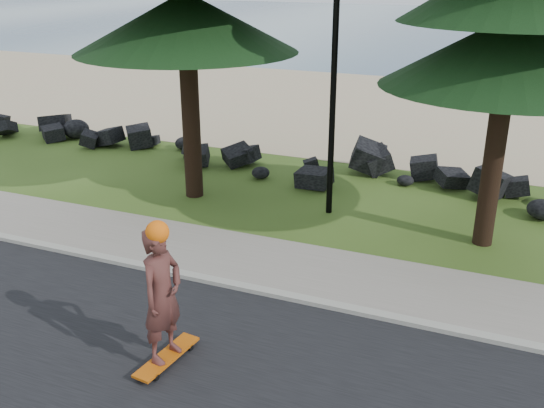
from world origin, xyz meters
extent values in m
plane|color=#364F18|center=(0.00, 0.00, 0.00)|extent=(160.00, 160.00, 0.00)
cube|color=#A6A395|center=(0.00, -0.90, 0.05)|extent=(160.00, 0.20, 0.10)
cube|color=gray|center=(0.00, 0.20, 0.04)|extent=(160.00, 2.00, 0.08)
cube|color=tan|center=(0.00, 14.50, 0.01)|extent=(160.00, 15.00, 0.01)
cube|color=#40607A|center=(0.00, 51.00, 0.00)|extent=(160.00, 58.00, 0.01)
cylinder|color=black|center=(0.00, 3.20, 4.00)|extent=(0.14, 0.14, 8.00)
cube|color=#C7580B|center=(-0.47, -3.29, 0.11)|extent=(0.44, 1.25, 0.04)
imported|color=#542A26|center=(-0.47, -3.29, 1.15)|extent=(0.57, 0.79, 2.03)
sphere|color=orange|center=(-0.47, -3.29, 2.13)|extent=(0.33, 0.33, 0.33)
camera|label=1|loc=(3.77, -9.59, 5.51)|focal=40.00mm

